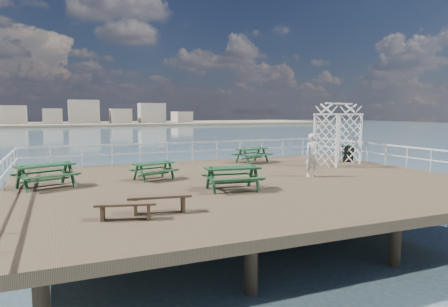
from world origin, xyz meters
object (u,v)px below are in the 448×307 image
(picnic_table_b, at_px, (154,167))
(picnic_table_d, at_px, (232,173))
(flat_bench_near, at_px, (159,200))
(flat_bench_far, at_px, (126,207))
(person, at_px, (313,155))
(picnic_table_c, at_px, (252,152))
(picnic_table_a, at_px, (45,171))
(trellis_arbor, at_px, (338,137))

(picnic_table_b, xyz_separation_m, picnic_table_d, (2.08, -3.25, 0.09))
(picnic_table_b, distance_m, flat_bench_near, 5.54)
(flat_bench_far, relative_size, person, 0.86)
(picnic_table_d, xyz_separation_m, flat_bench_far, (-4.14, -2.53, -0.27))
(picnic_table_c, height_order, flat_bench_near, picnic_table_c)
(picnic_table_b, bearing_deg, picnic_table_a, 163.44)
(picnic_table_a, xyz_separation_m, trellis_arbor, (14.07, 1.05, 0.82))
(picnic_table_b, height_order, trellis_arbor, trellis_arbor)
(picnic_table_d, height_order, trellis_arbor, trellis_arbor)
(flat_bench_near, height_order, flat_bench_far, flat_bench_near)
(picnic_table_b, height_order, person, person)
(picnic_table_a, xyz_separation_m, picnic_table_d, (6.14, -3.10, -0.02))
(picnic_table_d, bearing_deg, flat_bench_near, -139.36)
(picnic_table_a, height_order, trellis_arbor, trellis_arbor)
(picnic_table_d, xyz_separation_m, trellis_arbor, (7.93, 4.15, 0.84))
(picnic_table_d, distance_m, person, 4.55)
(picnic_table_d, distance_m, flat_bench_far, 4.86)
(trellis_arbor, relative_size, person, 1.75)
(trellis_arbor, bearing_deg, flat_bench_far, -171.56)
(picnic_table_a, height_order, flat_bench_near, picnic_table_a)
(picnic_table_c, bearing_deg, flat_bench_far, -152.34)
(flat_bench_far, distance_m, person, 9.34)
(picnic_table_b, bearing_deg, flat_bench_far, -128.27)
(picnic_table_b, relative_size, flat_bench_near, 1.10)
(picnic_table_a, bearing_deg, picnic_table_c, -2.86)
(picnic_table_a, distance_m, picnic_table_c, 10.93)
(picnic_table_b, distance_m, picnic_table_d, 3.86)
(flat_bench_far, bearing_deg, flat_bench_near, 33.74)
(trellis_arbor, xyz_separation_m, person, (-3.59, -2.82, -0.51))
(flat_bench_near, distance_m, person, 8.31)
(picnic_table_d, height_order, person, person)
(picnic_table_d, bearing_deg, picnic_table_b, 128.81)
(picnic_table_a, xyz_separation_m, person, (10.48, -1.77, 0.30))
(flat_bench_near, bearing_deg, trellis_arbor, 37.89)
(picnic_table_c, bearing_deg, picnic_table_a, 178.93)
(picnic_table_c, distance_m, trellis_arbor, 4.62)
(picnic_table_a, height_order, picnic_table_d, picnic_table_a)
(picnic_table_d, relative_size, trellis_arbor, 0.64)
(picnic_table_c, bearing_deg, picnic_table_b, -171.44)
(picnic_table_b, bearing_deg, person, -35.29)
(picnic_table_b, relative_size, picnic_table_d, 0.94)
(flat_bench_near, bearing_deg, person, 33.25)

